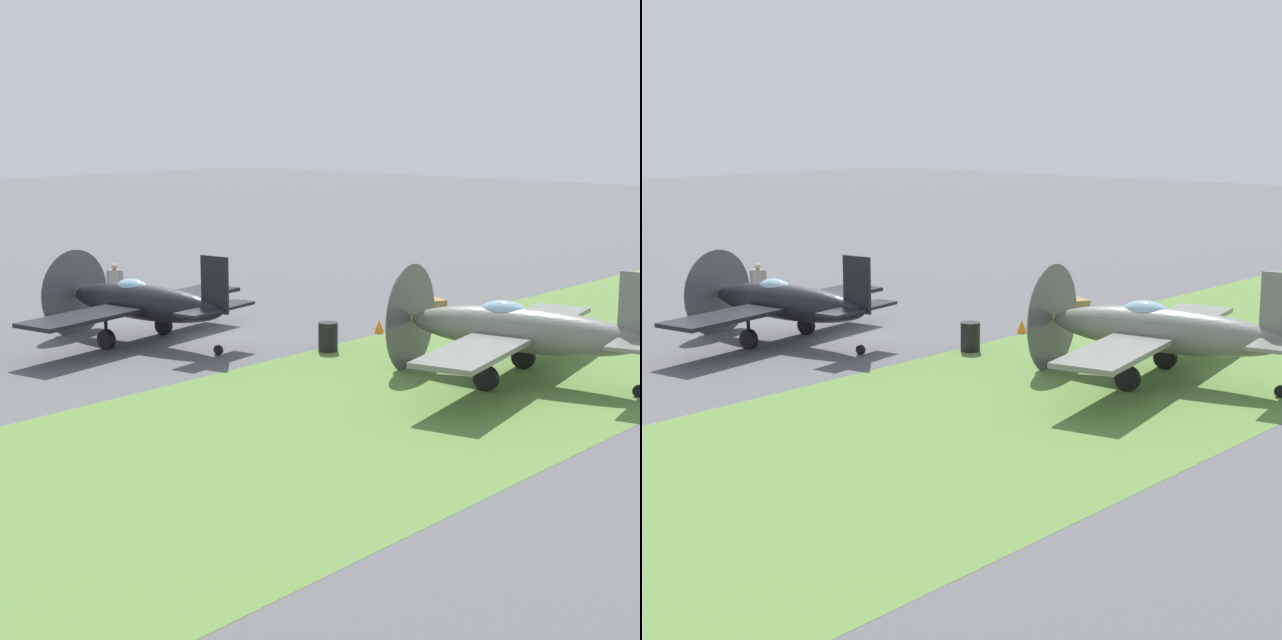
# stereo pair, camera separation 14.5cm
# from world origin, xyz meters

# --- Properties ---
(ground_plane) EXTENTS (160.00, 160.00, 0.00)m
(ground_plane) POSITION_xyz_m (0.00, 0.00, 0.00)
(ground_plane) COLOR #515154
(grass_verge) EXTENTS (120.00, 11.00, 0.01)m
(grass_verge) POSITION_xyz_m (0.00, -10.24, 0.00)
(grass_verge) COLOR #567A38
(grass_verge) RESTS_ON ground
(airplane_lead) EXTENTS (8.85, 7.04, 3.13)m
(airplane_lead) POSITION_xyz_m (-1.88, 0.00, 1.31)
(airplane_lead) COLOR black
(airplane_lead) RESTS_ON ground
(airplane_wingman) EXTENTS (9.55, 7.62, 3.38)m
(airplane_wingman) POSITION_xyz_m (1.82, -11.43, 1.41)
(airplane_wingman) COLOR slate
(airplane_wingman) RESTS_ON ground
(ground_crew_chief) EXTENTS (0.46, 0.50, 1.73)m
(ground_crew_chief) POSITION_xyz_m (1.12, 5.34, 0.91)
(ground_crew_chief) COLOR #9E998E
(ground_crew_chief) RESTS_ON ground
(fuel_drum) EXTENTS (0.60, 0.60, 0.90)m
(fuel_drum) POSITION_xyz_m (1.14, -5.18, 0.45)
(fuel_drum) COLOR black
(fuel_drum) RESTS_ON ground
(supply_crate) EXTENTS (1.19, 1.19, 0.64)m
(supply_crate) POSITION_xyz_m (7.77, -4.22, 0.32)
(supply_crate) COLOR olive
(supply_crate) RESTS_ON ground
(runway_marker_cone) EXTENTS (0.36, 0.36, 0.44)m
(runway_marker_cone) POSITION_xyz_m (4.31, -4.64, 0.22)
(runway_marker_cone) COLOR orange
(runway_marker_cone) RESTS_ON ground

